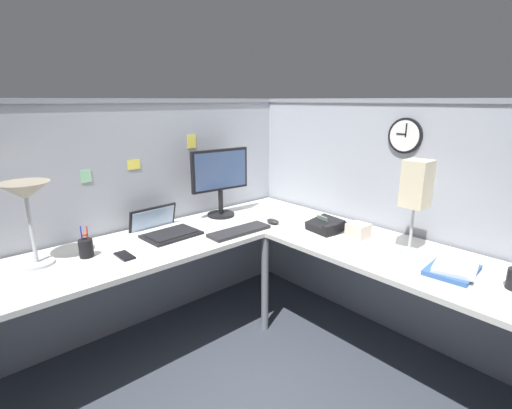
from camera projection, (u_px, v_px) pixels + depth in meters
The scene contains 19 objects.
ground_plane at pixel (263, 348), 2.47m from camera, with size 6.80×6.80×0.00m, color #383D47.
cubicle_wall_back at pixel (142, 215), 2.65m from camera, with size 2.57×0.12×1.58m.
cubicle_wall_right at pixel (381, 216), 2.63m from camera, with size 0.12×2.37×1.58m.
desk at pixel (251, 269), 2.18m from camera, with size 2.35×2.15×0.73m.
monitor at pixel (220, 177), 2.76m from camera, with size 0.46×0.20×0.50m.
laptop at pixel (163, 229), 2.48m from camera, with size 0.36×0.40×0.22m.
keyboard at pixel (239, 231), 2.48m from camera, with size 0.43×0.14×0.02m, color #232326.
computer_mouse at pixel (273, 221), 2.65m from camera, with size 0.06×0.10×0.03m, color #232326.
desk_lamp_dome at pixel (26, 198), 1.90m from camera, with size 0.24×0.24×0.44m.
pen_cup at pixel (86, 248), 2.08m from camera, with size 0.08×0.08×0.18m.
cell_phone at pixel (125, 256), 2.10m from camera, with size 0.07×0.14×0.01m, color black.
office_phone at pixel (326, 226), 2.49m from camera, with size 0.22×0.23×0.11m.
book_stack at pixel (454, 268), 1.91m from camera, with size 0.31×0.25×0.04m.
desk_lamp_paper at pixel (416, 187), 2.06m from camera, with size 0.13×0.13×0.53m.
tissue_box at pixel (358, 231), 2.38m from camera, with size 0.12×0.12×0.09m, color beige.
wall_clock at pixel (405, 136), 2.34m from camera, with size 0.04×0.22×0.22m.
pinned_note_leftmost at pixel (86, 176), 2.30m from camera, with size 0.06×0.00×0.08m, color #8CCC99.
pinned_note_middle at pixel (192, 141), 2.74m from camera, with size 0.07×0.00×0.10m, color #EAD84C.
pinned_note_rightmost at pixel (134, 165), 2.48m from camera, with size 0.09×0.00×0.06m, color #EAD84C.
Camera 1 is at (-1.46, -1.56, 1.57)m, focal length 26.52 mm.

